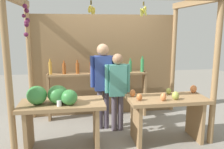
% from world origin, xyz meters
% --- Properties ---
extents(ground_plane, '(12.00, 12.00, 0.00)m').
position_xyz_m(ground_plane, '(0.00, 0.00, 0.00)').
color(ground_plane, gray).
rests_on(ground_plane, ground).
extents(market_stall, '(3.34, 1.82, 2.49)m').
position_xyz_m(market_stall, '(-0.01, 0.42, 1.42)').
color(market_stall, '#99754C').
rests_on(market_stall, ground).
extents(fruit_counter_left, '(1.35, 0.64, 1.08)m').
position_xyz_m(fruit_counter_left, '(-0.94, -0.66, 0.71)').
color(fruit_counter_left, '#99754C').
rests_on(fruit_counter_left, ground).
extents(fruit_counter_right, '(1.35, 0.64, 0.93)m').
position_xyz_m(fruit_counter_right, '(0.89, -0.64, 0.58)').
color(fruit_counter_right, '#99754C').
rests_on(fruit_counter_right, ground).
extents(bottle_shelf_unit, '(2.14, 0.22, 1.35)m').
position_xyz_m(bottle_shelf_unit, '(-0.17, 0.64, 0.81)').
color(bottle_shelf_unit, '#99754C').
rests_on(bottle_shelf_unit, ground).
extents(vendor_man, '(0.48, 0.23, 1.66)m').
position_xyz_m(vendor_man, '(-0.14, 0.04, 1.00)').
color(vendor_man, '#524959').
rests_on(vendor_man, ground).
extents(vendor_woman, '(0.48, 0.20, 1.49)m').
position_xyz_m(vendor_woman, '(0.12, -0.09, 0.88)').
color(vendor_woman, '#524955').
rests_on(vendor_woman, ground).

